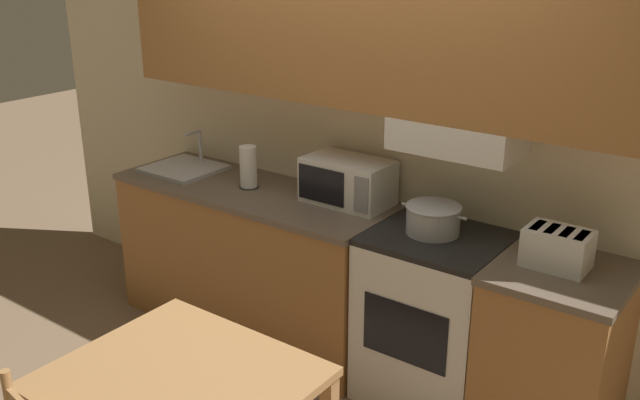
{
  "coord_description": "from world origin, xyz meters",
  "views": [
    {
      "loc": [
        2.05,
        -3.27,
        2.32
      ],
      "look_at": [
        0.05,
        -0.56,
        1.08
      ],
      "focal_mm": 40.0,
      "sensor_mm": 36.0,
      "label": 1
    }
  ],
  "objects_px": {
    "stove_range": "(433,318)",
    "toaster": "(557,248)",
    "microwave": "(348,181)",
    "cooking_pot": "(433,218)",
    "sink_basin": "(184,168)",
    "paper_towel_roll": "(248,167)"
  },
  "relations": [
    {
      "from": "stove_range",
      "to": "toaster",
      "type": "distance_m",
      "value": 0.81
    },
    {
      "from": "microwave",
      "to": "toaster",
      "type": "distance_m",
      "value": 1.23
    },
    {
      "from": "cooking_pot",
      "to": "toaster",
      "type": "height_order",
      "value": "toaster"
    },
    {
      "from": "sink_basin",
      "to": "paper_towel_roll",
      "type": "xyz_separation_m",
      "value": [
        0.55,
        0.0,
        0.11
      ]
    },
    {
      "from": "toaster",
      "to": "sink_basin",
      "type": "distance_m",
      "value": 2.4
    },
    {
      "from": "sink_basin",
      "to": "cooking_pot",
      "type": "bearing_deg",
      "value": 0.95
    },
    {
      "from": "sink_basin",
      "to": "microwave",
      "type": "bearing_deg",
      "value": 6.7
    },
    {
      "from": "toaster",
      "to": "sink_basin",
      "type": "height_order",
      "value": "sink_basin"
    },
    {
      "from": "microwave",
      "to": "sink_basin",
      "type": "height_order",
      "value": "microwave"
    },
    {
      "from": "paper_towel_roll",
      "to": "microwave",
      "type": "bearing_deg",
      "value": 12.43
    },
    {
      "from": "toaster",
      "to": "sink_basin",
      "type": "relative_size",
      "value": 0.67
    },
    {
      "from": "stove_range",
      "to": "sink_basin",
      "type": "height_order",
      "value": "sink_basin"
    },
    {
      "from": "paper_towel_roll",
      "to": "stove_range",
      "type": "bearing_deg",
      "value": 0.34
    },
    {
      "from": "microwave",
      "to": "sink_basin",
      "type": "distance_m",
      "value": 1.18
    },
    {
      "from": "stove_range",
      "to": "paper_towel_roll",
      "type": "distance_m",
      "value": 1.38
    },
    {
      "from": "toaster",
      "to": "sink_basin",
      "type": "xyz_separation_m",
      "value": [
        -2.39,
        -0.01,
        -0.07
      ]
    },
    {
      "from": "stove_range",
      "to": "cooking_pot",
      "type": "distance_m",
      "value": 0.54
    },
    {
      "from": "toaster",
      "to": "sink_basin",
      "type": "bearing_deg",
      "value": -179.73
    },
    {
      "from": "sink_basin",
      "to": "paper_towel_roll",
      "type": "bearing_deg",
      "value": 0.16
    },
    {
      "from": "stove_range",
      "to": "microwave",
      "type": "bearing_deg",
      "value": 168.56
    },
    {
      "from": "microwave",
      "to": "paper_towel_roll",
      "type": "relative_size",
      "value": 1.92
    },
    {
      "from": "stove_range",
      "to": "sink_basin",
      "type": "bearing_deg",
      "value": -179.71
    }
  ]
}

